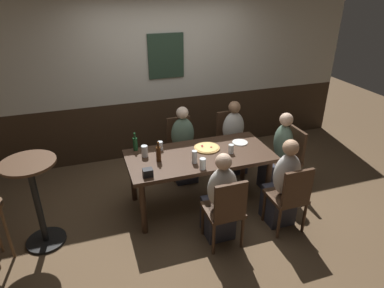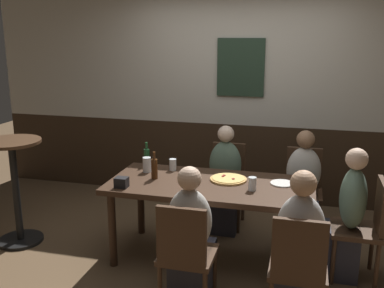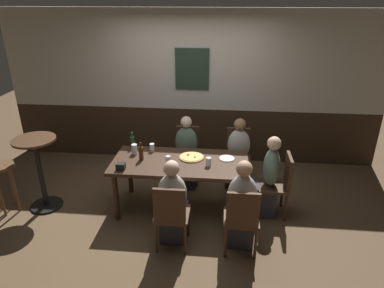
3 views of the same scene
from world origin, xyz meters
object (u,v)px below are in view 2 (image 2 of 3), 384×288
Objects in this scene: chair_right_near at (298,266)px; condiment_caddy at (122,182)px; person_mid_near at (191,246)px; dining_table at (210,191)px; chair_mid_far at (227,179)px; beer_bottle_green at (147,156)px; highball_clear at (147,165)px; beer_bottle_brown at (154,168)px; chair_right_far at (303,186)px; beer_glass_tall at (252,185)px; plate_white_large at (282,183)px; person_head_east at (345,224)px; person_mid_far at (224,187)px; chair_mid_near at (185,252)px; pint_glass_pale at (173,165)px; pizza at (228,179)px; tumbler_short at (191,180)px; chair_head_east at (365,224)px; side_bar_table at (15,183)px; person_right_near at (299,257)px; pint_glass_stout at (191,189)px; person_right_far at (302,194)px.

condiment_caddy is (-1.53, 0.54, 0.29)m from chair_right_near.
dining_table is at bearing 90.00° from person_mid_near.
chair_mid_far is 0.94m from beer_bottle_green.
highball_clear is 0.22m from beer_bottle_brown.
chair_mid_far is (-0.80, 0.00, 0.00)m from chair_right_far.
beer_glass_tall is (0.38, -0.94, 0.30)m from chair_mid_far.
chair_right_near is 1.61m from beer_bottle_brown.
person_mid_near reaches higher than plate_white_large.
chair_right_far is 6.09× the size of highball_clear.
chair_right_near is 3.67× the size of beer_bottle_green.
plate_white_large is at bearing 166.16° from person_head_east.
person_mid_far reaches higher than highball_clear.
highball_clear reaches higher than chair_mid_near.
condiment_caddy is at bearing 143.40° from chair_mid_near.
pizza is at bearing -15.53° from pint_glass_pale.
pizza is 1.61× the size of plate_white_large.
dining_table is 11.62× the size of tumbler_short.
chair_right_near and chair_head_east have the same top height.
pizza is (-0.66, -0.73, 0.26)m from chair_right_far.
plate_white_large is 1.42m from condiment_caddy.
condiment_caddy is 1.22m from side_bar_table.
person_right_near reaches higher than person_mid_near.
highball_clear is 1.07× the size of pint_glass_stout.
person_head_east is at bearing 30.31° from person_mid_near.
tumbler_short is at bearing -172.88° from chair_head_east.
person_right_far is (0.80, -0.16, -0.03)m from chair_mid_far.
chair_head_east is at bearing -32.47° from chair_mid_far.
pint_glass_stout is (-0.89, 0.49, 0.30)m from chair_right_near.
chair_right_near is (0.80, -1.69, 0.00)m from chair_mid_far.
person_right_far is 0.80m from person_mid_far.
chair_right_far reaches higher than condiment_caddy.
chair_right_far reaches higher than pint_glass_stout.
pint_glass_pale is at bearing 118.93° from pint_glass_stout.
chair_right_far is 1.93m from condiment_caddy.
person_mid_far is at bearing 52.51° from beer_bottle_brown.
highball_clear is 1.31× the size of condiment_caddy.
person_right_near reaches higher than pint_glass_stout.
highball_clear is at bearing 166.17° from dining_table.
dining_table is 1.07m from person_right_near.
condiment_caddy is (-1.53, 0.38, 0.30)m from person_right_near.
chair_mid_near is (-0.80, 0.00, 0.00)m from chair_right_near.
pint_glass_pale is (-1.24, -0.57, 0.29)m from chair_right_far.
dining_table is at bearing -140.30° from pizza.
beer_bottle_green reaches higher than chair_right_far.
side_bar_table is at bearing -177.41° from chair_head_east.
side_bar_table is (-2.72, 0.54, 0.14)m from person_right_near.
plate_white_large is (1.29, -0.03, -0.06)m from highball_clear.
beer_glass_tall is at bearing 62.83° from chair_mid_near.
person_mid_far is 7.12× the size of tumbler_short.
dining_table is 2.07× the size of chair_right_far.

